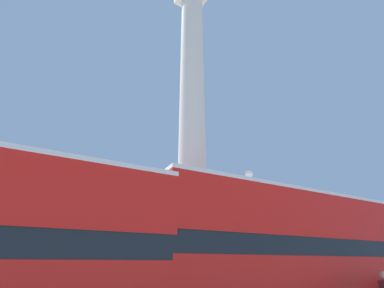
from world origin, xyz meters
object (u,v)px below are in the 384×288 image
Objects in this scene: bus_b at (300,251)px; equestrian_statue at (304,270)px; monument_column at (192,135)px; street_lamp at (254,229)px.

bus_b is 13.59m from equestrian_statue.
street_lamp is at bearing -66.80° from monument_column.
equestrian_statue is at bearing 11.87° from monument_column.
equestrian_statue reaches higher than bus_b.
equestrian_statue is (10.84, 8.16, -0.94)m from bus_b.
equestrian_statue is (12.00, 2.52, -7.78)m from monument_column.
monument_column reaches higher than street_lamp.
bus_b is 1.84× the size of street_lamp.
equestrian_statue is 12.22m from street_lamp.
monument_column is 2.07× the size of bus_b.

